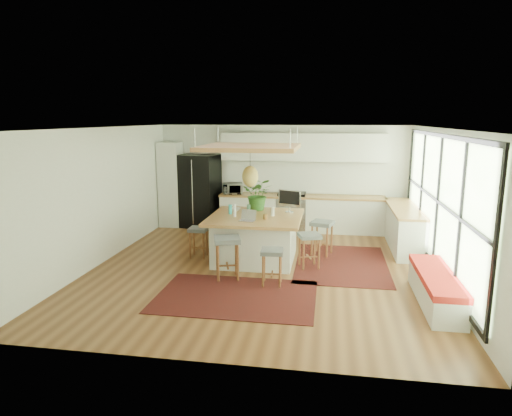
% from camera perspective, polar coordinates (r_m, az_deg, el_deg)
% --- Properties ---
extents(floor, '(7.00, 7.00, 0.00)m').
position_cam_1_polar(floor, '(8.86, 0.76, -7.67)').
color(floor, '#563018').
rests_on(floor, ground).
extents(ceiling, '(7.00, 7.00, 0.00)m').
position_cam_1_polar(ceiling, '(8.38, 0.81, 10.07)').
color(ceiling, white).
rests_on(ceiling, ground).
extents(wall_back, '(6.50, 0.00, 6.50)m').
position_cam_1_polar(wall_back, '(11.95, 3.28, 3.93)').
color(wall_back, silver).
rests_on(wall_back, ground).
extents(wall_front, '(6.50, 0.00, 6.50)m').
position_cam_1_polar(wall_front, '(5.17, -5.01, -5.94)').
color(wall_front, silver).
rests_on(wall_front, ground).
extents(wall_left, '(0.00, 7.00, 7.00)m').
position_cam_1_polar(wall_left, '(9.55, -18.90, 1.47)').
color(wall_left, silver).
rests_on(wall_left, ground).
extents(wall_right, '(0.00, 7.00, 7.00)m').
position_cam_1_polar(wall_right, '(8.66, 22.57, 0.26)').
color(wall_right, silver).
rests_on(wall_right, ground).
extents(window_wall, '(0.10, 6.20, 2.60)m').
position_cam_1_polar(window_wall, '(8.65, 22.40, 0.59)').
color(window_wall, black).
rests_on(window_wall, wall_right).
extents(pantry, '(0.55, 0.60, 2.25)m').
position_cam_1_polar(pantry, '(12.33, -10.67, 2.93)').
color(pantry, silver).
rests_on(pantry, floor).
extents(back_counter_base, '(4.20, 0.60, 0.88)m').
position_cam_1_polar(back_counter_base, '(11.74, 5.74, -0.74)').
color(back_counter_base, silver).
rests_on(back_counter_base, floor).
extents(back_counter_top, '(4.24, 0.64, 0.05)m').
position_cam_1_polar(back_counter_top, '(11.65, 5.78, 1.47)').
color(back_counter_top, '#996636').
rests_on(back_counter_top, back_counter_base).
extents(backsplash, '(4.20, 0.02, 0.80)m').
position_cam_1_polar(backsplash, '(11.88, 5.92, 3.85)').
color(backsplash, white).
rests_on(backsplash, wall_back).
extents(upper_cabinets, '(4.20, 0.34, 0.70)m').
position_cam_1_polar(upper_cabinets, '(11.65, 5.95, 7.66)').
color(upper_cabinets, silver).
rests_on(upper_cabinets, wall_back).
extents(range, '(0.76, 0.62, 1.00)m').
position_cam_1_polar(range, '(11.75, 4.53, -0.42)').
color(range, '#A5A5AA').
rests_on(range, floor).
extents(right_counter_base, '(0.60, 2.50, 0.88)m').
position_cam_1_polar(right_counter_base, '(10.70, 18.15, -2.44)').
color(right_counter_base, silver).
rests_on(right_counter_base, floor).
extents(right_counter_top, '(0.64, 2.54, 0.05)m').
position_cam_1_polar(right_counter_top, '(10.61, 18.30, -0.03)').
color(right_counter_top, '#996636').
rests_on(right_counter_top, right_counter_base).
extents(window_bench, '(0.52, 2.00, 0.50)m').
position_cam_1_polar(window_bench, '(7.75, 21.76, -9.38)').
color(window_bench, silver).
rests_on(window_bench, floor).
extents(ceiling_panel, '(1.86, 1.86, 0.80)m').
position_cam_1_polar(ceiling_panel, '(8.86, -0.75, 5.93)').
color(ceiling_panel, '#996636').
rests_on(ceiling_panel, ceiling).
extents(rug_near, '(2.60, 1.80, 0.01)m').
position_cam_1_polar(rug_near, '(7.56, -2.53, -11.06)').
color(rug_near, black).
rests_on(rug_near, floor).
extents(rug_right, '(1.80, 2.60, 0.01)m').
position_cam_1_polar(rug_right, '(9.29, 10.73, -6.92)').
color(rug_right, black).
rests_on(rug_right, floor).
extents(fridge, '(1.09, 0.93, 1.94)m').
position_cam_1_polar(fridge, '(12.12, -7.13, 1.94)').
color(fridge, black).
rests_on(fridge, floor).
extents(island, '(1.85, 1.85, 0.93)m').
position_cam_1_polar(island, '(9.26, -0.05, -3.81)').
color(island, '#996636').
rests_on(island, floor).
extents(stool_near_left, '(0.57, 0.57, 0.78)m').
position_cam_1_polar(stool_near_left, '(8.26, -3.64, -6.51)').
color(stool_near_left, '#4E5257').
rests_on(stool_near_left, floor).
extents(stool_near_right, '(0.41, 0.41, 0.65)m').
position_cam_1_polar(stool_near_right, '(7.93, 2.03, -7.26)').
color(stool_near_right, '#4E5257').
rests_on(stool_near_right, floor).
extents(stool_right_front, '(0.51, 0.51, 0.68)m').
position_cam_1_polar(stool_right_front, '(8.89, 6.73, -5.28)').
color(stool_right_front, '#4E5257').
rests_on(stool_right_front, floor).
extents(stool_right_back, '(0.54, 0.54, 0.74)m').
position_cam_1_polar(stool_right_back, '(9.74, 8.32, -3.84)').
color(stool_right_back, '#4E5257').
rests_on(stool_right_back, floor).
extents(stool_left_side, '(0.38, 0.38, 0.63)m').
position_cam_1_polar(stool_left_side, '(9.56, -7.26, -4.10)').
color(stool_left_side, '#4E5257').
rests_on(stool_left_side, floor).
extents(laptop, '(0.34, 0.35, 0.22)m').
position_cam_1_polar(laptop, '(8.67, -1.13, -0.88)').
color(laptop, '#A5A5AA').
rests_on(laptop, island).
extents(monitor, '(0.55, 0.37, 0.48)m').
position_cam_1_polar(monitor, '(9.47, 4.25, 1.00)').
color(monitor, '#A5A5AA').
rests_on(monitor, island).
extents(microwave, '(0.55, 0.38, 0.34)m').
position_cam_1_polar(microwave, '(11.82, -2.94, 2.61)').
color(microwave, '#A5A5AA').
rests_on(microwave, back_counter_top).
extents(island_plant, '(0.63, 0.70, 0.54)m').
position_cam_1_polar(island_plant, '(9.68, 0.30, 1.32)').
color(island_plant, '#1E4C19').
rests_on(island_plant, island).
extents(island_bowl, '(0.28, 0.28, 0.06)m').
position_cam_1_polar(island_bowl, '(9.66, -2.67, -0.17)').
color(island_bowl, silver).
rests_on(island_bowl, island).
extents(island_bottle_0, '(0.07, 0.07, 0.19)m').
position_cam_1_polar(island_bottle_0, '(9.33, -3.28, -0.18)').
color(island_bottle_0, '#39DCE4').
rests_on(island_bottle_0, island).
extents(island_bottle_1, '(0.07, 0.07, 0.19)m').
position_cam_1_polar(island_bottle_1, '(9.06, -2.70, -0.52)').
color(island_bottle_1, white).
rests_on(island_bottle_1, island).
extents(island_bottle_2, '(0.07, 0.07, 0.19)m').
position_cam_1_polar(island_bottle_2, '(8.80, 1.24, -0.86)').
color(island_bottle_2, '#8E5E2F').
rests_on(island_bottle_2, island).
extents(island_bottle_3, '(0.07, 0.07, 0.19)m').
position_cam_1_polar(island_bottle_3, '(9.13, 2.17, -0.42)').
color(island_bottle_3, silver).
rests_on(island_bottle_3, island).
extents(island_bottle_4, '(0.07, 0.07, 0.19)m').
position_cam_1_polar(island_bottle_4, '(9.40, -1.00, -0.07)').
color(island_bottle_4, '#426E53').
rests_on(island_bottle_4, island).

